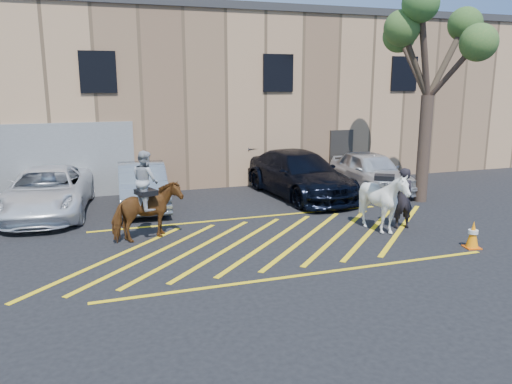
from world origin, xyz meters
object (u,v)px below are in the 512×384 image
object	(u,v)px
tree	(432,39)
saddled_white	(383,201)
car_silver_sedan	(142,185)
car_white_suv	(371,171)
car_white_pickup	(47,192)
handler	(402,198)
traffic_cone	(473,234)
mounted_bay	(147,205)
car_blue_suv	(299,174)

from	to	relation	value
tree	saddled_white	bearing A→B (deg)	-140.20
car_silver_sedan	car_white_suv	world-z (taller)	car_white_suv
car_white_pickup	car_white_suv	xyz separation A→B (m)	(11.94, -0.20, 0.02)
handler	tree	size ratio (longest dim) A/B	0.25
car_white_pickup	traffic_cone	size ratio (longest dim) A/B	7.51
car_white_pickup	tree	bearing A→B (deg)	-4.53
car_silver_sedan	mounted_bay	xyz separation A→B (m)	(-0.29, -3.86, 0.25)
saddled_white	traffic_cone	size ratio (longest dim) A/B	2.98
car_white_pickup	saddled_white	world-z (taller)	saddled_white
car_blue_suv	car_white_suv	distance (m)	3.06
car_blue_suv	handler	size ratio (longest dim) A/B	3.20
car_white_pickup	saddled_white	xyz separation A→B (m)	(9.28, -5.22, 0.15)
tree	car_white_pickup	bearing A→B (deg)	169.59
car_white_pickup	car_blue_suv	world-z (taller)	car_blue_suv
car_white_pickup	car_silver_sedan	distance (m)	3.07
handler	traffic_cone	bearing A→B (deg)	114.94
car_white_pickup	traffic_cone	distance (m)	12.94
car_white_suv	car_white_pickup	bearing A→B (deg)	-178.01
car_silver_sedan	car_white_suv	distance (m)	8.88
saddled_white	tree	xyz separation A→B (m)	(3.45, 2.88, 4.78)
car_white_pickup	mounted_bay	bearing A→B (deg)	-47.87
car_blue_suv	tree	bearing A→B (deg)	-35.17
mounted_bay	car_blue_suv	bearing A→B (deg)	30.62
car_white_pickup	tree	xyz separation A→B (m)	(12.73, -2.34, 4.93)
car_blue_suv	car_white_suv	size ratio (longest dim) A/B	1.26
car_white_suv	tree	world-z (taller)	tree
car_white_pickup	traffic_cone	world-z (taller)	car_white_pickup
traffic_cone	handler	bearing A→B (deg)	107.52
mounted_bay	traffic_cone	xyz separation A→B (m)	(7.96, -3.43, -0.63)
car_silver_sedan	tree	size ratio (longest dim) A/B	0.62
car_blue_suv	saddled_white	xyz separation A→B (m)	(0.40, -5.04, 0.07)
car_white_suv	mounted_bay	bearing A→B (deg)	-155.67
car_silver_sedan	car_white_suv	size ratio (longest dim) A/B	0.98
car_blue_suv	car_white_suv	xyz separation A→B (m)	(3.06, -0.02, -0.06)
saddled_white	tree	bearing A→B (deg)	39.80
car_white_suv	mounted_bay	size ratio (longest dim) A/B	1.86
mounted_bay	tree	world-z (taller)	tree
car_white_suv	tree	xyz separation A→B (m)	(0.80, -2.14, 4.91)
saddled_white	car_white_suv	bearing A→B (deg)	62.11
car_silver_sedan	handler	size ratio (longest dim) A/B	2.50
car_white_pickup	tree	world-z (taller)	tree
tree	traffic_cone	bearing A→B (deg)	-112.27
car_silver_sedan	handler	xyz separation A→B (m)	(6.99, -5.11, 0.16)
car_blue_suv	tree	xyz separation A→B (m)	(3.86, -2.16, 4.85)
mounted_bay	traffic_cone	bearing A→B (deg)	-23.31
car_white_pickup	car_white_suv	bearing A→B (deg)	4.93
car_white_pickup	car_white_suv	size ratio (longest dim) A/B	1.19
car_white_pickup	car_silver_sedan	bearing A→B (deg)	7.21
handler	saddled_white	world-z (taller)	handler
car_silver_sedan	traffic_cone	bearing A→B (deg)	-40.60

